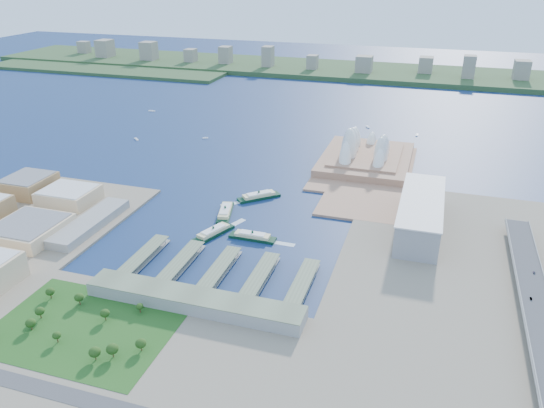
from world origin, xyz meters
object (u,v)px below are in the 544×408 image
(car_c, at_px, (534,272))
(ferry_a, at_px, (225,210))
(opera_house, at_px, (367,144))
(ferry_c, at_px, (213,231))
(ferry_b, at_px, (259,195))
(toaster_building, at_px, (420,214))
(ferry_d, at_px, (252,235))
(car_b, at_px, (531,298))

(car_c, bearing_deg, ferry_a, -9.75)
(opera_house, relative_size, ferry_c, 3.27)
(ferry_b, xyz_separation_m, ferry_c, (-16.35, -110.39, -0.14))
(toaster_building, bearing_deg, ferry_c, -159.84)
(car_c, bearing_deg, ferry_d, -1.77)
(ferry_b, distance_m, ferry_c, 111.59)
(ferry_b, xyz_separation_m, car_c, (312.23, -114.70, 10.18))
(ferry_a, distance_m, car_c, 341.14)
(car_b, xyz_separation_m, car_c, (8.00, 47.06, -0.03))
(ferry_a, height_order, car_b, car_b)
(ferry_d, xyz_separation_m, car_c, (283.61, -8.75, 10.54))
(ferry_a, height_order, ferry_d, ferry_a)
(toaster_building, xyz_separation_m, car_c, (109.00, -84.94, -4.97))
(opera_house, distance_m, car_c, 347.94)
(ferry_b, height_order, car_b, car_b)
(opera_house, xyz_separation_m, ferry_a, (-137.07, -227.22, -26.59))
(car_b, bearing_deg, ferry_c, -9.10)
(opera_house, xyz_separation_m, car_b, (191.00, -332.00, -16.44))
(opera_house, height_order, ferry_b, opera_house)
(opera_house, bearing_deg, ferry_c, -114.79)
(ferry_d, height_order, car_c, car_c)
(opera_house, distance_m, ferry_b, 206.18)
(car_b, bearing_deg, car_c, -99.65)
(opera_house, xyz_separation_m, ferry_b, (-113.23, -170.24, -26.65))
(ferry_b, distance_m, car_b, 344.71)
(opera_house, bearing_deg, car_c, -55.07)
(ferry_b, xyz_separation_m, ferry_d, (28.62, -105.95, -0.36))
(ferry_c, distance_m, ferry_d, 45.19)
(toaster_building, distance_m, ferry_b, 205.95)
(ferry_a, xyz_separation_m, ferry_d, (52.45, -48.97, -0.43))
(ferry_a, bearing_deg, car_c, -23.94)
(ferry_b, height_order, ferry_c, ferry_b)
(ferry_b, bearing_deg, ferry_a, -65.54)
(ferry_d, bearing_deg, ferry_c, 96.20)
(ferry_b, bearing_deg, car_b, 19.16)
(opera_house, xyz_separation_m, car_c, (199.00, -284.94, -16.47))
(opera_house, relative_size, car_b, 41.92)
(ferry_c, bearing_deg, car_c, -159.11)
(toaster_building, height_order, ferry_c, toaster_building)
(ferry_d, relative_size, car_b, 12.27)
(ferry_c, bearing_deg, toaster_building, -138.19)
(ferry_a, distance_m, ferry_d, 71.76)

